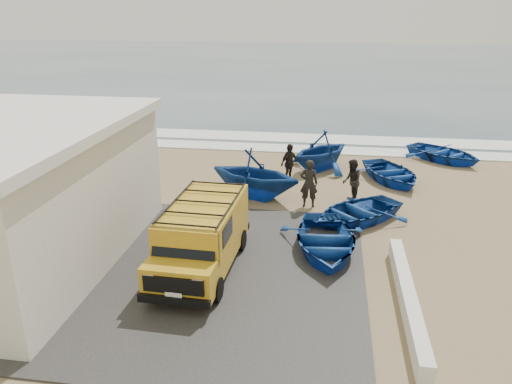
{
  "coord_description": "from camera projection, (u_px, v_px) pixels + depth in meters",
  "views": [
    {
      "loc": [
        2.76,
        -14.64,
        7.4
      ],
      "look_at": [
        0.29,
        1.81,
        1.2
      ],
      "focal_mm": 35.0,
      "sensor_mm": 36.0,
      "label": 1
    }
  ],
  "objects": [
    {
      "name": "surf_line",
      "position": [
        278.0,
        148.0,
        27.65
      ],
      "size": [
        180.0,
        1.6,
        0.06
      ],
      "primitive_type": "cube",
      "color": "white",
      "rests_on": "ground"
    },
    {
      "name": "slab",
      "position": [
        162.0,
        269.0,
        14.96
      ],
      "size": [
        12.0,
        10.0,
        0.05
      ],
      "primitive_type": "cube",
      "color": "#3A3735",
      "rests_on": "ground"
    },
    {
      "name": "parapet",
      "position": [
        407.0,
        298.0,
        12.96
      ],
      "size": [
        0.35,
        6.0,
        0.55
      ],
      "primitive_type": "cube",
      "color": "silver",
      "rests_on": "ground"
    },
    {
      "name": "ocean",
      "position": [
        313.0,
        64.0,
        68.43
      ],
      "size": [
        180.0,
        88.0,
        0.01
      ],
      "primitive_type": "cube",
      "color": "#385166",
      "rests_on": "ground"
    },
    {
      "name": "boat_mid_right",
      "position": [
        391.0,
        173.0,
        22.36
      ],
      "size": [
        4.01,
        4.58,
        0.79
      ],
      "primitive_type": "imported",
      "rotation": [
        0.0,
        0.0,
        0.4
      ],
      "color": "#124093",
      "rests_on": "ground"
    },
    {
      "name": "boat_near_left",
      "position": [
        325.0,
        240.0,
        15.88
      ],
      "size": [
        3.28,
        4.3,
        0.83
      ],
      "primitive_type": "imported",
      "rotation": [
        0.0,
        0.0,
        0.1
      ],
      "color": "#124093",
      "rests_on": "ground"
    },
    {
      "name": "boat_far_left",
      "position": [
        321.0,
        150.0,
        23.83
      ],
      "size": [
        4.67,
        4.74,
        1.89
      ],
      "primitive_type": "imported",
      "rotation": [
        0.0,
        0.0,
        -0.69
      ],
      "color": "#124093",
      "rests_on": "ground"
    },
    {
      "name": "fisherman_back",
      "position": [
        289.0,
        163.0,
        22.13
      ],
      "size": [
        0.95,
        1.08,
        1.75
      ],
      "primitive_type": "imported",
      "rotation": [
        0.0,
        0.0,
        0.94
      ],
      "color": "black",
      "rests_on": "ground"
    },
    {
      "name": "van",
      "position": [
        202.0,
        234.0,
        14.66
      ],
      "size": [
        2.11,
        4.91,
        2.08
      ],
      "rotation": [
        0.0,
        0.0,
        -0.04
      ],
      "color": "gold",
      "rests_on": "ground"
    },
    {
      "name": "boat_far_right",
      "position": [
        444.0,
        153.0,
        25.34
      ],
      "size": [
        4.73,
        4.71,
        0.81
      ],
      "primitive_type": "imported",
      "rotation": [
        0.0,
        0.0,
        0.8
      ],
      "color": "#124093",
      "rests_on": "ground"
    },
    {
      "name": "boat_mid_left",
      "position": [
        254.0,
        174.0,
        20.25
      ],
      "size": [
        4.8,
        4.47,
        2.05
      ],
      "primitive_type": "imported",
      "rotation": [
        0.0,
        0.0,
        1.23
      ],
      "color": "#124093",
      "rests_on": "ground"
    },
    {
      "name": "fisherman_front",
      "position": [
        309.0,
        183.0,
        19.35
      ],
      "size": [
        0.72,
        0.49,
        1.91
      ],
      "primitive_type": "imported",
      "rotation": [
        0.0,
        0.0,
        3.19
      ],
      "color": "black",
      "rests_on": "ground"
    },
    {
      "name": "ground",
      "position": [
        239.0,
        244.0,
        16.54
      ],
      "size": [
        160.0,
        160.0,
        0.0
      ],
      "primitive_type": "plane",
      "color": "#8E7752"
    },
    {
      "name": "boat_near_right",
      "position": [
        356.0,
        211.0,
        18.17
      ],
      "size": [
        4.62,
        4.56,
        0.78
      ],
      "primitive_type": "imported",
      "rotation": [
        0.0,
        0.0,
        -0.82
      ],
      "color": "#124093",
      "rests_on": "ground"
    },
    {
      "name": "fisherman_middle",
      "position": [
        352.0,
        182.0,
        19.74
      ],
      "size": [
        0.73,
        0.91,
        1.79
      ],
      "primitive_type": "imported",
      "rotation": [
        0.0,
        0.0,
        -1.51
      ],
      "color": "black",
      "rests_on": "ground"
    },
    {
      "name": "surf_wash",
      "position": [
        283.0,
        137.0,
        29.97
      ],
      "size": [
        180.0,
        2.2,
        0.04
      ],
      "primitive_type": "cube",
      "color": "white",
      "rests_on": "ground"
    }
  ]
}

